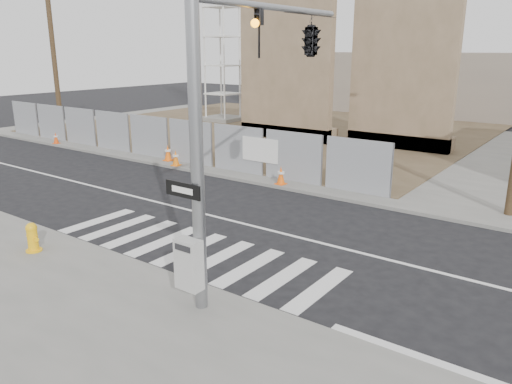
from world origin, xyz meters
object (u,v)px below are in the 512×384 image
Objects in this scene: fire_hydrant at (32,237)px; traffic_cone_a at (56,138)px; traffic_cone_c at (176,158)px; traffic_cone_b at (168,153)px; signal_pole at (278,71)px; traffic_cone_d at (281,175)px.

fire_hydrant reaches higher than traffic_cone_a.
traffic_cone_a is 0.89× the size of traffic_cone_c.
fire_hydrant is at bearing -62.44° from traffic_cone_b.
fire_hydrant is 1.03× the size of traffic_cone_b.
signal_pole is 13.44m from traffic_cone_b.
traffic_cone_d is (1.55, 9.52, -0.03)m from fire_hydrant.
traffic_cone_b is at bearing 147.71° from signal_pole.
traffic_cone_c is at bearing 0.00° from traffic_cone_a.
signal_pole reaches higher than traffic_cone_b.
signal_pole reaches higher than fire_hydrant.
traffic_cone_c is at bearing 147.17° from signal_pole.
signal_pole is 8.90× the size of fire_hydrant.
signal_pole reaches higher than traffic_cone_d.
traffic_cone_b is (8.39, 0.54, 0.06)m from traffic_cone_a.
traffic_cone_b is 1.05× the size of traffic_cone_d.
traffic_cone_d is (5.70, 0.08, 0.00)m from traffic_cone_c.
traffic_cone_d reaches higher than traffic_cone_c.
traffic_cone_b is 6.77m from traffic_cone_d.
traffic_cone_b is 1.07× the size of traffic_cone_c.
traffic_cone_a is at bearing -179.69° from traffic_cone_d.
fire_hydrant is 1.10× the size of traffic_cone_c.
fire_hydrant is 16.55m from traffic_cone_a.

